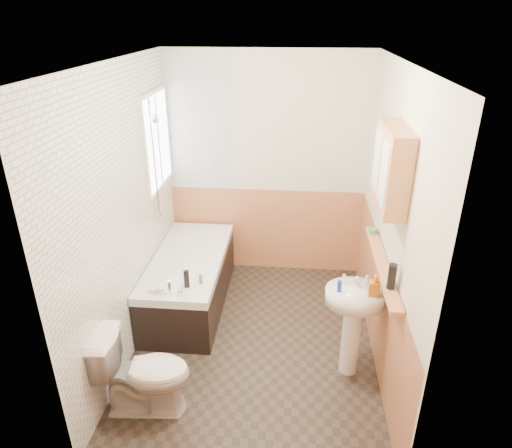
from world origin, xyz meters
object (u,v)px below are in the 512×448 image
object	(u,v)px
sink	(353,314)
medicine_cabinet	(391,167)
toilet	(144,373)
bathtub	(190,279)
pine_shelf	(382,264)

from	to	relation	value
sink	medicine_cabinet	xyz separation A→B (m)	(0.17, 0.11, 1.22)
toilet	sink	distance (m)	1.71
medicine_cabinet	toilet	bearing A→B (deg)	-159.19
bathtub	toilet	xyz separation A→B (m)	(-0.03, -1.41, 0.05)
toilet	pine_shelf	distance (m)	2.03
bathtub	medicine_cabinet	distance (m)	2.42
bathtub	pine_shelf	xyz separation A→B (m)	(1.77, -0.74, 0.70)
bathtub	medicine_cabinet	size ratio (longest dim) A/B	2.41
toilet	pine_shelf	size ratio (longest dim) A/B	0.53
toilet	sink	bearing A→B (deg)	-74.96
sink	bathtub	bearing A→B (deg)	138.67
sink	pine_shelf	distance (m)	0.47
pine_shelf	medicine_cabinet	distance (m)	0.81
sink	pine_shelf	size ratio (longest dim) A/B	0.70
bathtub	medicine_cabinet	xyz separation A→B (m)	(1.74, -0.74, 1.51)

